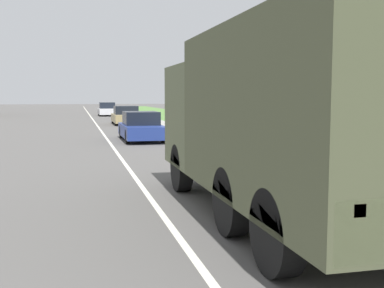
{
  "coord_description": "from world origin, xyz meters",
  "views": [
    {
      "loc": [
        -1.45,
        1.55,
        2.1
      ],
      "look_at": [
        0.76,
        10.7,
        1.16
      ],
      "focal_mm": 45.0,
      "sensor_mm": 36.0,
      "label": 1
    }
  ],
  "objects": [
    {
      "name": "lane_centre_stripe",
      "position": [
        0.0,
        40.0,
        0.0
      ],
      "size": [
        0.12,
        120.0,
        0.0
      ],
      "color": "silver",
      "rests_on": "ground"
    },
    {
      "name": "sidewalk_right",
      "position": [
        4.5,
        40.0,
        0.06
      ],
      "size": [
        1.8,
        120.0,
        0.12
      ],
      "color": "#9E9B93",
      "rests_on": "ground"
    },
    {
      "name": "car_second_ahead",
      "position": [
        2.15,
        37.42,
        0.63
      ],
      "size": [
        1.89,
        4.48,
        1.37
      ],
      "color": "tan",
      "rests_on": "ground"
    },
    {
      "name": "grass_strip_right",
      "position": [
        8.9,
        40.0,
        0.01
      ],
      "size": [
        7.0,
        120.0,
        0.02
      ],
      "color": "#56843D",
      "rests_on": "ground"
    },
    {
      "name": "car_nearest_ahead",
      "position": [
        1.54,
        24.24,
        0.62
      ],
      "size": [
        1.79,
        4.5,
        1.36
      ],
      "color": "navy",
      "rests_on": "ground"
    },
    {
      "name": "car_third_ahead",
      "position": [
        1.78,
        53.64,
        0.65
      ],
      "size": [
        1.79,
        4.37,
        1.42
      ],
      "color": "silver",
      "rests_on": "ground"
    },
    {
      "name": "military_truck",
      "position": [
        1.9,
        9.0,
        1.75
      ],
      "size": [
        2.5,
        7.82,
        3.16
      ],
      "color": "#545B3D",
      "rests_on": "ground"
    },
    {
      "name": "ground_plane",
      "position": [
        0.0,
        40.0,
        0.0
      ],
      "size": [
        180.0,
        180.0,
        0.0
      ],
      "primitive_type": "plane",
      "color": "#565451"
    }
  ]
}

